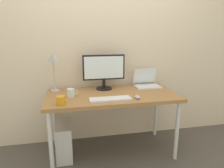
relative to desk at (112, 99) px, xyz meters
The scene contains 11 objects.
ground_plane 0.69m from the desk, ahead, with size 6.00×6.00×0.00m, color #4C4742.
back_wall 0.74m from the desk, 90.00° to the left, with size 4.40×0.04×2.60m, color beige.
desk is the anchor object (origin of this frame).
monitor 0.39m from the desk, 103.56° to the left, with size 0.52×0.20×0.43m.
laptop 0.58m from the desk, 25.70° to the left, with size 0.32×0.27×0.23m.
desk_lamp 0.81m from the desk, 160.52° to the left, with size 0.11×0.16×0.48m.
keyboard 0.24m from the desk, 105.93° to the right, with size 0.44×0.14×0.02m, color silver.
mouse 0.33m from the desk, 43.02° to the right, with size 0.06×0.09×0.03m, color #B2B2B7.
coffee_mug 0.64m from the desk, 155.61° to the right, with size 0.12×0.09×0.09m.
glass_cup 0.48m from the desk, behind, with size 0.12×0.08×0.10m.
computer_tower 0.75m from the desk, behind, with size 0.18×0.36×0.42m, color silver.
Camera 1 is at (-0.47, -2.29, 1.46)m, focal length 33.49 mm.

